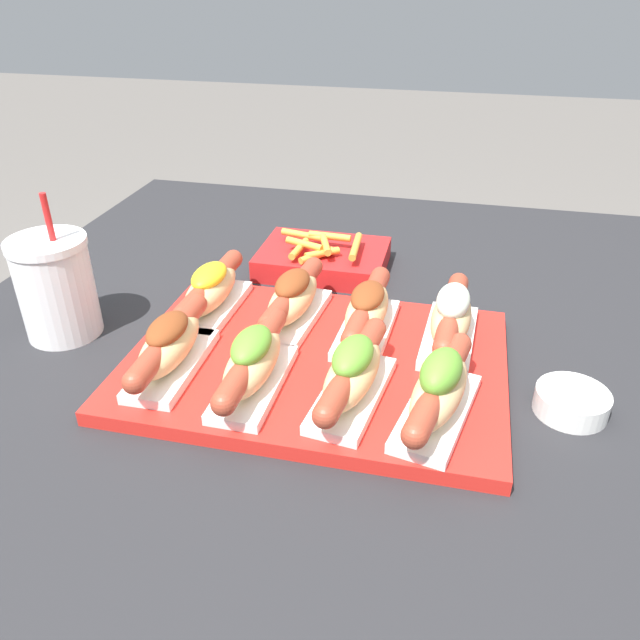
% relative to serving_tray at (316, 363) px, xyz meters
% --- Properties ---
extents(patio_table, '(1.09, 1.19, 0.75)m').
position_rel_serving_tray_xyz_m(patio_table, '(0.02, 0.05, -0.38)').
color(patio_table, '#232326').
rests_on(patio_table, ground_plane).
extents(serving_tray, '(0.45, 0.32, 0.02)m').
position_rel_serving_tray_xyz_m(serving_tray, '(0.00, 0.00, 0.00)').
color(serving_tray, red).
rests_on(serving_tray, patio_table).
extents(hot_dog_0, '(0.06, 0.20, 0.07)m').
position_rel_serving_tray_xyz_m(hot_dog_0, '(-0.16, -0.06, 0.04)').
color(hot_dog_0, white).
rests_on(hot_dog_0, serving_tray).
extents(hot_dog_1, '(0.06, 0.20, 0.07)m').
position_rel_serving_tray_xyz_m(hot_dog_1, '(-0.05, -0.08, 0.04)').
color(hot_dog_1, white).
rests_on(hot_dog_1, serving_tray).
extents(hot_dog_2, '(0.08, 0.19, 0.07)m').
position_rel_serving_tray_xyz_m(hot_dog_2, '(0.06, -0.07, 0.04)').
color(hot_dog_2, white).
rests_on(hot_dog_2, serving_tray).
extents(hot_dog_3, '(0.09, 0.19, 0.08)m').
position_rel_serving_tray_xyz_m(hot_dog_3, '(0.15, -0.08, 0.04)').
color(hot_dog_3, white).
rests_on(hot_dog_3, serving_tray).
extents(hot_dog_4, '(0.06, 0.20, 0.07)m').
position_rel_serving_tray_xyz_m(hot_dog_4, '(-0.16, 0.08, 0.04)').
color(hot_dog_4, white).
rests_on(hot_dog_4, serving_tray).
extents(hot_dog_5, '(0.07, 0.20, 0.07)m').
position_rel_serving_tray_xyz_m(hot_dog_5, '(-0.05, 0.08, 0.04)').
color(hot_dog_5, white).
rests_on(hot_dog_5, serving_tray).
extents(hot_dog_6, '(0.07, 0.20, 0.07)m').
position_rel_serving_tray_xyz_m(hot_dog_6, '(0.05, 0.07, 0.04)').
color(hot_dog_6, white).
rests_on(hot_dog_6, serving_tray).
extents(hot_dog_7, '(0.07, 0.20, 0.08)m').
position_rel_serving_tray_xyz_m(hot_dog_7, '(0.15, 0.07, 0.04)').
color(hot_dog_7, white).
rests_on(hot_dog_7, serving_tray).
extents(sauce_bowl, '(0.08, 0.08, 0.03)m').
position_rel_serving_tray_xyz_m(sauce_bowl, '(0.29, -0.02, 0.01)').
color(sauce_bowl, white).
rests_on(sauce_bowl, patio_table).
extents(drink_cup, '(0.10, 0.10, 0.19)m').
position_rel_serving_tray_xyz_m(drink_cup, '(-0.35, 0.01, 0.06)').
color(drink_cup, white).
rests_on(drink_cup, patio_table).
extents(fries_basket, '(0.20, 0.15, 0.06)m').
position_rel_serving_tray_xyz_m(fries_basket, '(-0.05, 0.27, 0.01)').
color(fries_basket, red).
rests_on(fries_basket, patio_table).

